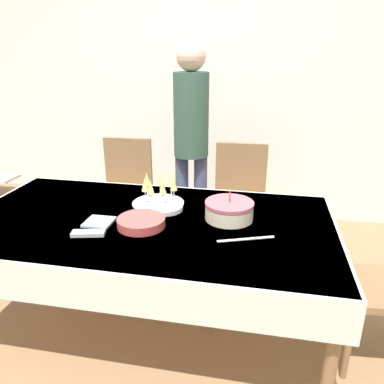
% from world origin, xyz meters
% --- Properties ---
extents(ground_plane, '(12.00, 12.00, 0.00)m').
position_xyz_m(ground_plane, '(0.00, 0.00, 0.00)').
color(ground_plane, '#93704C').
extents(wall_back, '(8.00, 0.05, 2.70)m').
position_xyz_m(wall_back, '(0.00, 1.92, 1.35)').
color(wall_back, silver).
rests_on(wall_back, ground_plane).
extents(dining_table, '(2.10, 1.13, 0.74)m').
position_xyz_m(dining_table, '(0.00, 0.00, 0.64)').
color(dining_table, silver).
rests_on(dining_table, ground_plane).
extents(dining_chair_far_left, '(0.43, 0.43, 0.97)m').
position_xyz_m(dining_chair_far_left, '(-0.47, 0.88, 0.54)').
color(dining_chair_far_left, olive).
rests_on(dining_chair_far_left, ground_plane).
extents(dining_chair_far_right, '(0.43, 0.43, 0.97)m').
position_xyz_m(dining_chair_far_right, '(0.46, 0.88, 0.54)').
color(dining_chair_far_right, olive).
rests_on(dining_chair_far_right, ground_plane).
extents(birthday_cake, '(0.28, 0.28, 0.18)m').
position_xyz_m(birthday_cake, '(0.46, 0.09, 0.79)').
color(birthday_cake, beige).
rests_on(birthday_cake, dining_table).
extents(champagne_tray, '(0.32, 0.32, 0.18)m').
position_xyz_m(champagne_tray, '(0.00, 0.25, 0.82)').
color(champagne_tray, silver).
rests_on(champagne_tray, dining_table).
extents(plate_stack_main, '(0.26, 0.26, 0.05)m').
position_xyz_m(plate_stack_main, '(-0.00, -0.09, 0.76)').
color(plate_stack_main, '#CC4C47').
rests_on(plate_stack_main, dining_table).
extents(plate_stack_dessert, '(0.21, 0.21, 0.03)m').
position_xyz_m(plate_stack_dessert, '(0.07, 0.16, 0.75)').
color(plate_stack_dessert, white).
rests_on(plate_stack_dessert, dining_table).
extents(cake_knife, '(0.29, 0.12, 0.00)m').
position_xyz_m(cake_knife, '(0.57, -0.14, 0.74)').
color(cake_knife, silver).
rests_on(cake_knife, dining_table).
extents(fork_pile, '(0.18, 0.10, 0.02)m').
position_xyz_m(fork_pile, '(-0.24, -0.24, 0.75)').
color(fork_pile, silver).
rests_on(fork_pile, dining_table).
extents(napkin_pile, '(0.15, 0.15, 0.01)m').
position_xyz_m(napkin_pile, '(-0.24, -0.10, 0.74)').
color(napkin_pile, '#8CC6E0').
rests_on(napkin_pile, dining_table).
extents(person_standing, '(0.28, 0.28, 1.71)m').
position_xyz_m(person_standing, '(0.04, 1.09, 1.04)').
color(person_standing, '#3F4C72').
rests_on(person_standing, ground_plane).
extents(high_chair, '(0.33, 0.35, 0.71)m').
position_xyz_m(high_chair, '(-1.44, 0.68, 0.48)').
color(high_chair, olive).
rests_on(high_chair, ground_plane).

